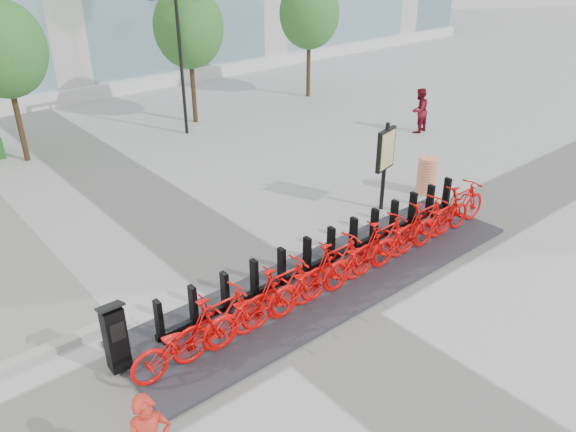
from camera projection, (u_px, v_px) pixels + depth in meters
ground at (298, 309)px, 11.31m from camera, size 120.00×120.00×0.00m
tree_1 at (3, 49)px, 17.01m from camera, size 2.60×2.60×5.10m
tree_2 at (189, 28)px, 20.72m from camera, size 2.60×2.60×5.10m
tree_3 at (309, 14)px, 24.16m from camera, size 2.60×2.60×5.10m
streetlamp at (180, 48)px, 19.68m from camera, size 2.00×0.20×5.00m
dock_pad at (334, 278)px, 12.24m from camera, size 9.60×2.40×0.08m
dock_rail_posts at (333, 245)px, 12.60m from camera, size 8.74×0.50×0.85m
bike_0 at (184, 341)px, 9.51m from camera, size 2.04×0.71×1.07m
bike_1 at (219, 321)px, 9.90m from camera, size 1.97×0.56×1.19m
bike_2 at (252, 308)px, 10.34m from camera, size 2.04×0.71×1.07m
bike_3 at (282, 291)px, 10.72m from camera, size 1.97×0.56×1.19m
bike_4 at (310, 280)px, 11.16m from camera, size 2.04×0.71×1.07m
bike_5 at (336, 265)px, 11.54m from camera, size 1.97×0.56×1.19m
bike_6 at (360, 256)px, 11.98m from camera, size 2.04×0.71×1.07m
bike_7 at (383, 243)px, 12.37m from camera, size 1.97×0.56×1.19m
bike_8 at (404, 235)px, 12.81m from camera, size 2.04×0.71×1.07m
bike_9 at (424, 223)px, 13.19m from camera, size 1.97×0.56×1.19m
bike_10 at (442, 216)px, 13.63m from camera, size 2.04×0.71×1.07m
bike_11 at (460, 206)px, 14.01m from camera, size 1.97×0.56×1.19m
kiosk at (115, 337)px, 9.41m from camera, size 0.42×0.36×1.36m
pedestrian at (419, 110)px, 20.85m from camera, size 0.87×0.71×1.66m
construction_barrel at (427, 175)px, 16.08m from camera, size 0.59×0.59×1.08m
map_sign at (386, 153)px, 14.66m from camera, size 0.80×0.30×2.44m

